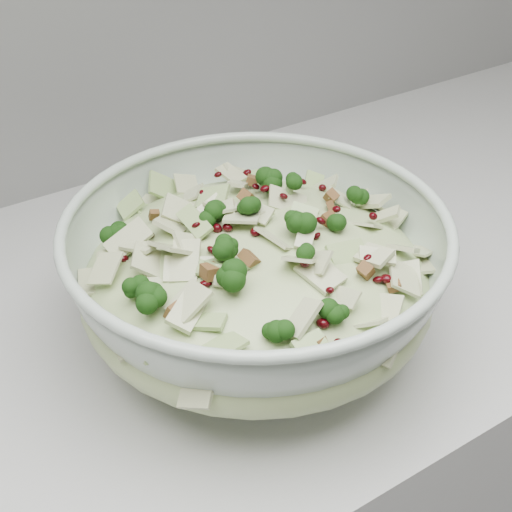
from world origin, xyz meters
The scene contains 3 objects.
counter centered at (0.00, 1.70, 0.45)m, with size 3.60×0.60×0.90m, color #B0B1AC.
mixing_bowl centered at (-0.59, 1.60, 0.97)m, with size 0.41×0.41×0.14m.
salad centered at (-0.59, 1.60, 0.99)m, with size 0.34×0.34×0.14m.
Camera 1 is at (-0.87, 1.17, 1.37)m, focal length 50.00 mm.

